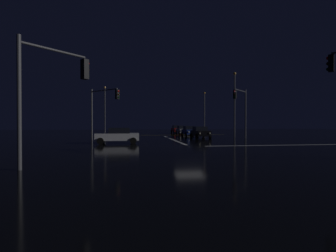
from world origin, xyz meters
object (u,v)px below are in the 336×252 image
Objects in this scene: sedan_silver at (183,130)px; sedan_blue at (190,131)px; sedan_red at (177,129)px; traffic_signal_sw at (52,82)px; traffic_signal_nw at (102,104)px; sedan_black at (200,132)px; streetlamp_right_far at (204,109)px; sedan_white_crossing at (118,135)px; streetlamp_right_near at (235,100)px; traffic_signal_ne at (241,104)px; streetlamp_left_far at (105,106)px.

sedan_blue is at bearing -90.68° from sedan_silver.
traffic_signal_sw is at bearing -108.77° from sedan_red.
sedan_black is at bearing 15.52° from traffic_signal_nw.
sedan_black is at bearing -108.05° from streetlamp_right_far.
streetlamp_right_near is (16.79, 10.92, 4.79)m from sedan_white_crossing.
streetlamp_right_near reaches higher than sedan_white_crossing.
sedan_red is 0.68× the size of traffic_signal_ne.
traffic_signal_nw is at bearing 88.78° from traffic_signal_sw.
sedan_silver is 15.51m from traffic_signal_ne.
streetlamp_left_far reaches higher than traffic_signal_sw.
sedan_white_crossing is 13.34m from traffic_signal_sw.
sedan_black and sedan_silver have the same top height.
traffic_signal_sw is 0.91× the size of traffic_signal_ne.
sedan_blue is 29.06m from traffic_signal_sw.
streetlamp_left_far is at bearing 127.50° from sedan_black.
traffic_signal_ne is 0.67× the size of streetlamp_left_far.
streetlamp_left_far is (-2.08, 22.58, 1.21)m from traffic_signal_nw.
traffic_signal_sw is 0.61× the size of streetlamp_left_far.
sedan_blue is at bearing 51.93° from sedan_white_crossing.
sedan_red is at bearing 67.28° from sedan_white_crossing.
sedan_black is 1.00× the size of sedan_blue.
traffic_signal_nw is at bearing -164.48° from sedan_black.
sedan_silver is at bearing -90.31° from sedan_red.
sedan_white_crossing is 0.68× the size of traffic_signal_ne.
traffic_signal_ne is 6.64m from streetlamp_right_near.
traffic_signal_ne is at bearing -77.32° from sedan_red.
sedan_blue is 0.44× the size of streetlamp_right_near.
streetlamp_right_far is (19.16, 39.66, 1.09)m from traffic_signal_sw.
sedan_blue is 10.40m from traffic_signal_ne.
traffic_signal_ne is 0.65× the size of streetlamp_right_near.
sedan_red is at bearing -162.69° from streetlamp_right_far.
streetlamp_left_far is at bearing 98.62° from sedan_white_crossing.
sedan_blue is (-0.23, 5.38, 0.00)m from sedan_black.
sedan_blue is at bearing -90.49° from sedan_red.
streetlamp_right_far is (6.38, 7.91, 4.26)m from sedan_silver.
traffic_signal_sw reaches higher than sedan_red.
traffic_signal_nw is (-12.34, -8.87, 3.43)m from sedan_blue.
streetlamp_right_near is (6.45, -2.29, 4.79)m from sedan_blue.
sedan_red is 21.12m from traffic_signal_ne.
sedan_white_crossing is 27.62m from streetlamp_left_far.
traffic_signal_sw is at bearing -100.50° from sedan_white_crossing.
streetlamp_right_near is 26.30m from streetlamp_left_far.
streetlamp_right_near is (0.00, -16.00, 0.53)m from streetlamp_right_far.
streetlamp_right_far is (16.79, 26.92, 4.26)m from sedan_white_crossing.
streetlamp_right_far is at bearing 0.00° from streetlamp_left_far.
traffic_signal_nw is at bearing -160.69° from streetlamp_right_near.
sedan_blue is at bearing -115.20° from streetlamp_right_far.
traffic_signal_sw is (-12.93, -20.56, 3.17)m from sedan_black.
streetlamp_right_far is at bearing 90.00° from streetlamp_right_near.
sedan_silver is 0.46× the size of streetlamp_left_far.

